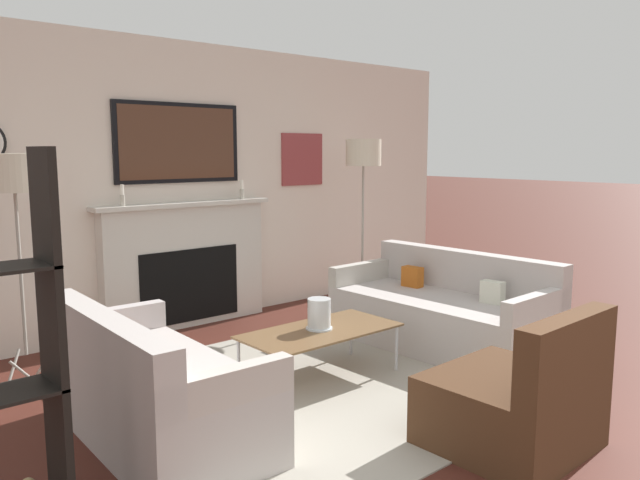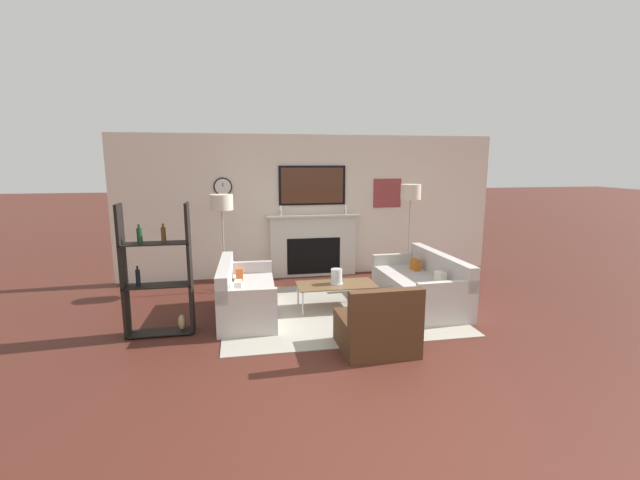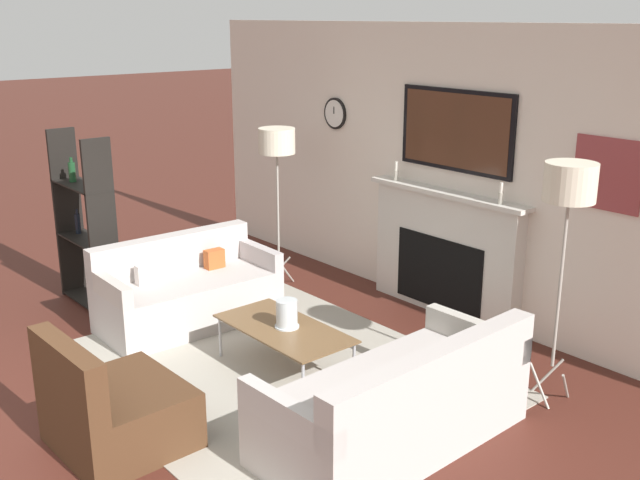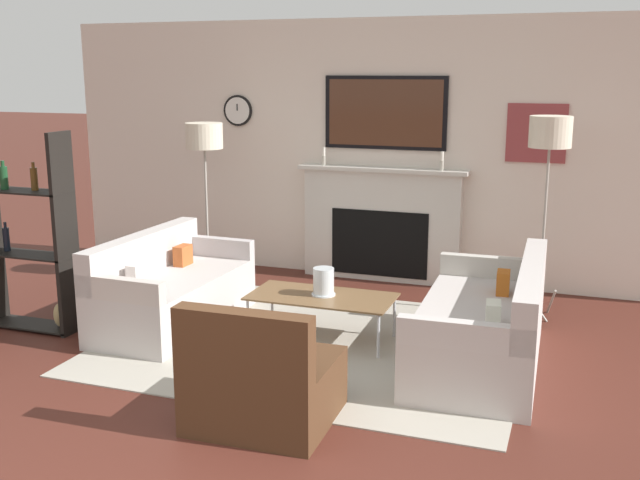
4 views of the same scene
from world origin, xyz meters
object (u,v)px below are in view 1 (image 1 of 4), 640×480
floor_lamp_left (14,177)px  hurricane_candle (319,316)px  armchair (517,403)px  coffee_table (320,333)px  couch_right (443,314)px  floor_lamp_right (363,156)px  couch_left (153,392)px

floor_lamp_left → hurricane_candle: bearing=-35.4°
armchair → coffee_table: armchair is taller
couch_right → coffee_table: 1.34m
coffee_table → hurricane_candle: (0.01, 0.02, 0.12)m
coffee_table → floor_lamp_right: floor_lamp_right is taller
armchair → coffee_table: 1.54m
couch_left → coffee_table: (1.37, 0.09, 0.07)m
couch_left → floor_lamp_left: size_ratio=0.98×
hurricane_candle → floor_lamp_right: floor_lamp_right is taller
hurricane_candle → floor_lamp_right: bearing=36.3°
couch_right → floor_lamp_left: bearing=156.5°
hurricane_candle → couch_right: bearing=-4.7°
coffee_table → floor_lamp_left: size_ratio=0.71×
couch_right → floor_lamp_right: floor_lamp_right is taller
hurricane_candle → floor_lamp_left: 2.32m
armchair → hurricane_candle: armchair is taller
couch_right → floor_lamp_left: size_ratio=1.14×
couch_right → coffee_table: (-1.33, 0.09, 0.07)m
armchair → floor_lamp_left: (-1.83, 2.76, 1.24)m
couch_left → hurricane_candle: bearing=4.5°
couch_right → couch_left: bearing=180.0°
couch_left → coffee_table: couch_left is taller
hurricane_candle → couch_left: bearing=-175.5°
armchair → hurricane_candle: 1.58m
couch_right → floor_lamp_right: 1.91m
couch_left → floor_lamp_right: 3.55m
coffee_table → couch_left: bearing=-176.4°
floor_lamp_left → armchair: bearing=-56.4°
couch_right → armchair: bearing=-129.3°
couch_left → hurricane_candle: (1.37, 0.11, 0.19)m
coffee_table → floor_lamp_left: 2.38m
hurricane_candle → floor_lamp_left: bearing=144.6°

